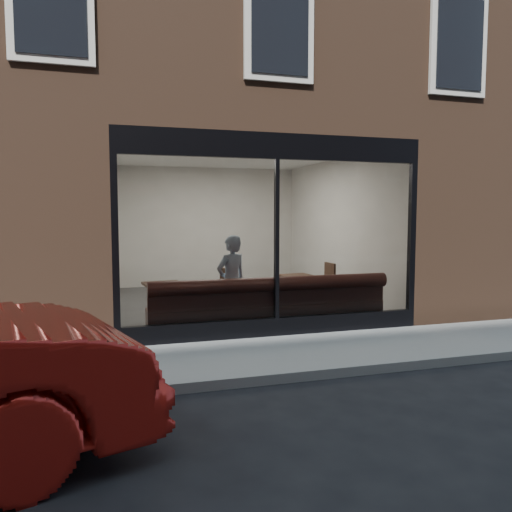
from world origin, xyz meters
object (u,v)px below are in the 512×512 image
object	(u,v)px
person	(231,282)
banquette	(269,317)
cafe_table_left	(163,284)
cafe_table_right	(297,276)
cafe_chair_left	(216,307)
cafe_chair_right	(321,298)

from	to	relation	value
person	banquette	bearing A→B (deg)	126.15
person	cafe_table_left	world-z (taller)	person
cafe_table_right	cafe_chair_left	xyz separation A→B (m)	(-1.63, -0.08, -0.50)
banquette	cafe_chair_right	distance (m)	2.20
person	cafe_table_left	xyz separation A→B (m)	(-1.09, 0.50, -0.06)
cafe_chair_left	cafe_chair_right	xyz separation A→B (m)	(2.29, 0.38, 0.00)
cafe_table_left	person	bearing A→B (deg)	-24.48
banquette	cafe_table_left	xyz separation A→B (m)	(-1.65, 0.82, 0.52)
person	cafe_chair_right	world-z (taller)	person
cafe_chair_left	cafe_chair_right	distance (m)	2.32
banquette	cafe_table_right	world-z (taller)	cafe_table_right
cafe_table_left	cafe_table_right	bearing A→B (deg)	7.97
banquette	cafe_chair_right	size ratio (longest dim) A/B	9.16
cafe_table_left	cafe_chair_right	xyz separation A→B (m)	(3.27, 0.66, -0.50)
cafe_table_right	cafe_table_left	bearing A→B (deg)	-172.03
cafe_chair_right	banquette	bearing A→B (deg)	40.44
banquette	cafe_chair_left	distance (m)	1.29
person	cafe_table_right	bearing A→B (deg)	-174.13
cafe_table_left	cafe_chair_left	size ratio (longest dim) A/B	1.76
person	cafe_table_left	distance (m)	1.20
banquette	cafe_chair_left	size ratio (longest dim) A/B	10.87
cafe_table_right	person	bearing A→B (deg)	-150.46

